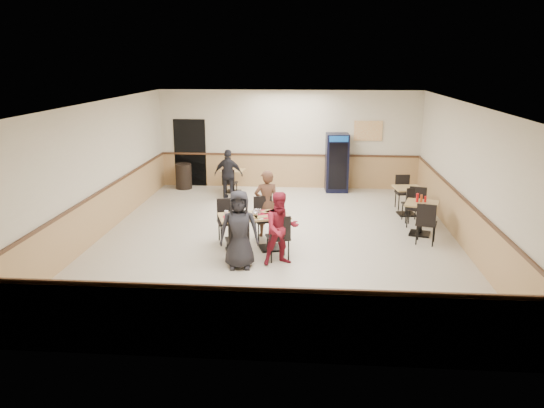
# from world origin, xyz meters

# --- Properties ---
(ground) EXTENTS (10.00, 10.00, 0.00)m
(ground) POSITION_xyz_m (0.00, 0.00, 0.00)
(ground) COLOR beige
(ground) RESTS_ON ground
(room_shell) EXTENTS (10.00, 10.00, 10.00)m
(room_shell) POSITION_xyz_m (1.78, 2.55, 0.58)
(room_shell) COLOR silver
(room_shell) RESTS_ON ground
(main_table) EXTENTS (1.59, 1.12, 0.77)m
(main_table) POSITION_xyz_m (-0.43, -0.77, 0.51)
(main_table) COLOR black
(main_table) RESTS_ON ground
(main_chairs) EXTENTS (1.72, 1.99, 0.97)m
(main_chairs) POSITION_xyz_m (-0.48, -0.79, 0.49)
(main_chairs) COLOR black
(main_chairs) RESTS_ON ground
(diner_woman_left) EXTENTS (0.80, 0.57, 1.53)m
(diner_woman_left) POSITION_xyz_m (-0.61, -1.75, 0.76)
(diner_woman_left) COLOR black
(diner_woman_left) RESTS_ON ground
(diner_woman_right) EXTENTS (0.86, 0.77, 1.45)m
(diner_woman_right) POSITION_xyz_m (0.17, -1.50, 0.72)
(diner_woman_right) COLOR maroon
(diner_woman_right) RESTS_ON ground
(diner_man_opposite) EXTENTS (0.62, 0.48, 1.52)m
(diner_man_opposite) POSITION_xyz_m (-0.26, 0.20, 0.76)
(diner_man_opposite) COLOR #533423
(diner_man_opposite) RESTS_ON ground
(lone_diner) EXTENTS (0.88, 0.46, 1.43)m
(lone_diner) POSITION_xyz_m (-1.64, 3.42, 0.71)
(lone_diner) COLOR black
(lone_diner) RESTS_ON ground
(tabletop_clutter) EXTENTS (1.28, 0.92, 0.12)m
(tabletop_clutter) POSITION_xyz_m (-0.39, -0.80, 0.79)
(tabletop_clutter) COLOR red
(tabletop_clutter) RESTS_ON main_table
(side_table_near) EXTENTS (0.88, 0.88, 0.76)m
(side_table_near) POSITION_xyz_m (3.23, 0.55, 0.50)
(side_table_near) COLOR black
(side_table_near) RESTS_ON ground
(side_table_near_chair_south) EXTENTS (0.55, 0.55, 0.96)m
(side_table_near_chair_south) POSITION_xyz_m (3.23, -0.05, 0.48)
(side_table_near_chair_south) COLOR black
(side_table_near_chair_south) RESTS_ON ground
(side_table_near_chair_north) EXTENTS (0.55, 0.55, 0.96)m
(side_table_near_chair_north) POSITION_xyz_m (3.23, 1.16, 0.48)
(side_table_near_chair_north) COLOR black
(side_table_near_chair_north) RESTS_ON ground
(side_table_far) EXTENTS (0.75, 0.75, 0.73)m
(side_table_far) POSITION_xyz_m (3.19, 2.15, 0.48)
(side_table_far) COLOR black
(side_table_far) RESTS_ON ground
(side_table_far_chair_south) EXTENTS (0.47, 0.47, 0.92)m
(side_table_far_chair_south) POSITION_xyz_m (3.19, 1.57, 0.46)
(side_table_far_chair_south) COLOR black
(side_table_far_chair_south) RESTS_ON ground
(side_table_far_chair_north) EXTENTS (0.47, 0.47, 0.92)m
(side_table_far_chair_north) POSITION_xyz_m (3.19, 2.73, 0.46)
(side_table_far_chair_north) COLOR black
(side_table_far_chair_north) RESTS_ON ground
(condiment_caddy) EXTENTS (0.23, 0.06, 0.20)m
(condiment_caddy) POSITION_xyz_m (3.20, 0.60, 0.85)
(condiment_caddy) COLOR red
(condiment_caddy) RESTS_ON side_table_near
(back_table) EXTENTS (0.71, 0.71, 0.69)m
(back_table) POSITION_xyz_m (-1.64, 4.20, 0.46)
(back_table) COLOR black
(back_table) RESTS_ON ground
(back_table_chair_lone) EXTENTS (0.45, 0.45, 0.87)m
(back_table_chair_lone) POSITION_xyz_m (-1.64, 3.65, 0.44)
(back_table_chair_lone) COLOR black
(back_table_chair_lone) RESTS_ON ground
(pepsi_cooler) EXTENTS (0.70, 0.71, 1.75)m
(pepsi_cooler) POSITION_xyz_m (1.47, 4.59, 0.88)
(pepsi_cooler) COLOR black
(pepsi_cooler) RESTS_ON ground
(trash_bin) EXTENTS (0.49, 0.49, 0.78)m
(trash_bin) POSITION_xyz_m (-3.23, 4.55, 0.39)
(trash_bin) COLOR black
(trash_bin) RESTS_ON ground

